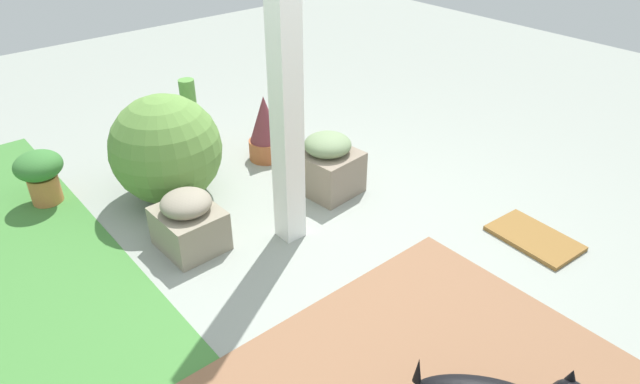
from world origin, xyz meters
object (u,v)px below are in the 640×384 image
round_shrub (166,149)px  stone_planter_mid (189,222)px  terracotta_pot_tall (192,125)px  terracotta_pot_spiky (265,129)px  porch_pillar (285,75)px  stone_planter_nearest (328,165)px  doormat (534,238)px  terracotta_pot_broad (40,173)px

round_shrub → stone_planter_mid: bearing=162.8°
stone_planter_mid → round_shrub: 0.72m
terracotta_pot_tall → terracotta_pot_spiky: bearing=-146.4°
porch_pillar → terracotta_pot_spiky: porch_pillar is taller
stone_planter_mid → round_shrub: bearing=-17.2°
stone_planter_nearest → stone_planter_mid: bearing=88.3°
doormat → terracotta_pot_tall: bearing=21.7°
stone_planter_nearest → terracotta_pot_spiky: terracotta_pot_spiky is taller
terracotta_pot_broad → stone_planter_mid: bearing=-155.2°
stone_planter_mid → doormat: size_ratio=0.76×
round_shrub → terracotta_pot_broad: size_ratio=1.97×
stone_planter_mid → terracotta_pot_spiky: bearing=-57.8°
terracotta_pot_broad → doormat: size_ratio=0.72×
porch_pillar → doormat: porch_pillar is taller
terracotta_pot_spiky → terracotta_pot_tall: (0.58, 0.38, -0.05)m
porch_pillar → stone_planter_mid: (0.33, 0.59, -0.96)m
terracotta_pot_spiky → porch_pillar: bearing=152.7°
porch_pillar → doormat: size_ratio=3.98×
round_shrub → doormat: 2.70m
terracotta_pot_spiky → doormat: 2.29m
round_shrub → terracotta_pot_tall: (0.63, -0.54, -0.18)m
stone_planter_mid → round_shrub: (0.65, -0.20, 0.21)m
round_shrub → doormat: (-2.11, -1.63, -0.40)m
terracotta_pot_tall → doormat: terracotta_pot_tall is taller
stone_planter_nearest → terracotta_pot_tall: 1.39m
porch_pillar → terracotta_pot_spiky: size_ratio=4.03×
porch_pillar → terracotta_pot_broad: (1.53, 1.15, -0.90)m
doormat → terracotta_pot_spiky: bearing=18.1°
porch_pillar → round_shrub: porch_pillar is taller
porch_pillar → stone_planter_mid: size_ratio=5.24×
stone_planter_mid → terracotta_pot_broad: stone_planter_mid is taller
stone_planter_mid → doormat: bearing=-128.5°
terracotta_pot_tall → doormat: 2.96m
porch_pillar → terracotta_pot_tall: size_ratio=3.60×
porch_pillar → terracotta_pot_tall: bearing=-5.4°
stone_planter_nearest → round_shrub: bearing=54.9°
terracotta_pot_tall → doormat: (-2.74, -1.09, -0.21)m
porch_pillar → terracotta_pot_tall: 1.86m
terracotta_pot_spiky → terracotta_pot_broad: (0.50, 1.68, -0.02)m
stone_planter_mid → terracotta_pot_broad: (1.21, 0.56, 0.06)m
doormat → porch_pillar: bearing=47.6°
doormat → terracotta_pot_broad: bearing=41.9°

